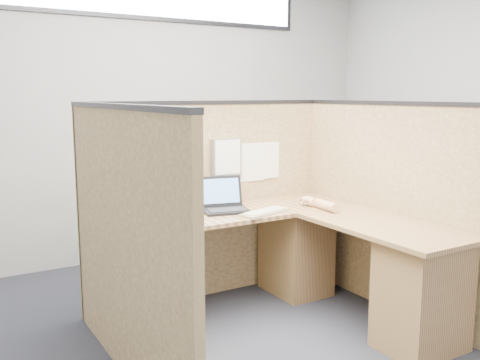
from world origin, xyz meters
TOP-DOWN VIEW (x-y plane):
  - floor at (0.00, 0.00)m, footprint 5.00×5.00m
  - wall_back at (0.00, 2.25)m, footprint 5.00×0.00m
  - cubicle_partitions at (0.00, 0.43)m, footprint 2.06×1.83m
  - l_desk at (0.18, 0.29)m, footprint 1.95×1.75m
  - laptop at (-0.04, 0.74)m, footprint 0.38×0.39m
  - keyboard at (0.16, 0.48)m, footprint 0.42×0.24m
  - mouse at (0.61, 0.55)m, footprint 0.12×0.10m
  - hand_forearm at (0.62, 0.42)m, footprint 0.11×0.38m
  - blue_poster at (-0.88, 0.97)m, footprint 0.19×0.01m
  - american_flag at (-0.40, 0.96)m, footprint 0.19×0.01m
  - file_holder at (0.11, 0.94)m, footprint 0.25×0.05m
  - paper_left at (0.36, 0.97)m, footprint 0.24×0.02m
  - paper_right at (0.51, 0.97)m, footprint 0.23×0.01m

SIDE VIEW (x-z plane):
  - floor at x=0.00m, z-range 0.00..0.00m
  - l_desk at x=0.18m, z-range 0.03..0.76m
  - keyboard at x=0.16m, z-range 0.73..0.76m
  - mouse at x=0.61m, z-range 0.73..0.77m
  - hand_forearm at x=0.62m, z-range 0.73..0.81m
  - cubicle_partitions at x=0.00m, z-range 0.00..1.53m
  - laptop at x=-0.04m, z-range 0.67..0.91m
  - paper_left at x=0.36m, z-range 0.88..1.19m
  - paper_right at x=0.51m, z-range 0.89..1.19m
  - file_holder at x=0.11m, z-range 0.92..1.24m
  - american_flag at x=-0.40m, z-range 1.01..1.34m
  - blue_poster at x=-0.88m, z-range 1.16..1.41m
  - wall_back at x=0.00m, z-range -1.10..3.90m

